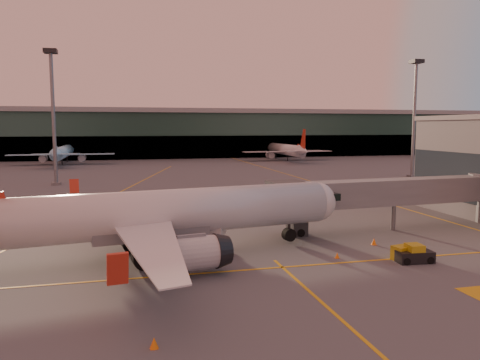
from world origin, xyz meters
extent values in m
plane|color=#4C4F54|center=(0.00, 0.00, 0.00)|extent=(600.00, 600.00, 0.00)
cube|color=gold|center=(0.00, 5.00, 0.01)|extent=(80.00, 0.25, 0.01)
cube|color=gold|center=(-10.00, 45.00, 0.01)|extent=(31.30, 115.98, 0.01)
cube|color=gold|center=(30.00, 70.00, 0.01)|extent=(0.25, 160.00, 0.01)
cube|color=gold|center=(5.00, -8.00, 0.01)|extent=(0.25, 30.00, 0.01)
cube|color=#19382D|center=(0.00, 142.00, 8.00)|extent=(400.00, 18.00, 16.00)
cube|color=gray|center=(0.00, 142.00, 16.80)|extent=(400.00, 20.00, 1.60)
cube|color=black|center=(0.00, 133.50, 4.00)|extent=(400.00, 1.00, 8.00)
cube|color=#2D3D47|center=(33.05, 18.00, 5.00)|extent=(0.30, 21.60, 6.00)
cylinder|color=slate|center=(-20.00, 66.00, 12.50)|extent=(0.70, 0.70, 25.00)
cube|color=black|center=(-20.00, 66.00, 25.20)|extent=(2.40, 2.40, 0.80)
cube|color=slate|center=(-20.00, 66.00, 0.25)|extent=(1.60, 1.60, 0.50)
cylinder|color=slate|center=(55.00, 62.00, 12.50)|extent=(0.70, 0.70, 25.00)
cube|color=black|center=(55.00, 62.00, 25.20)|extent=(2.40, 2.40, 0.80)
cube|color=slate|center=(55.00, 62.00, 0.25)|extent=(1.60, 1.60, 0.50)
cylinder|color=silver|center=(-3.99, 10.19, 3.90)|extent=(30.60, 8.57, 3.90)
sphere|color=silver|center=(11.01, 12.54, 3.90)|extent=(3.82, 3.82, 3.82)
cube|color=black|center=(12.11, 12.72, 4.39)|extent=(2.13, 2.78, 0.68)
cylinder|color=silver|center=(-2.34, 4.45, 1.75)|extent=(4.42, 3.14, 2.53)
cylinder|color=black|center=(-5.79, 7.34, 0.88)|extent=(1.94, 1.62, 1.75)
cylinder|color=black|center=(-5.79, 7.34, 1.41)|extent=(0.35, 0.35, 1.07)
cylinder|color=silver|center=(-4.18, 16.15, 1.75)|extent=(4.42, 3.14, 2.53)
cylinder|color=black|center=(-6.58, 12.34, 0.88)|extent=(1.94, 1.62, 1.75)
cylinder|color=black|center=(-6.58, 12.34, 1.41)|extent=(0.35, 0.35, 1.07)
cube|color=slate|center=(-5.09, 10.01, 2.63)|extent=(10.00, 4.58, 1.56)
cylinder|color=black|center=(8.08, 12.08, 0.88)|extent=(1.33, 0.96, 1.23)
cube|color=slate|center=(21.11, 15.04, 4.20)|extent=(25.97, 4.51, 2.70)
cube|color=#2D3035|center=(8.72, 14.68, 4.20)|extent=(3.64, 3.64, 3.00)
cube|color=#2D3035|center=(10.22, 15.58, 1.20)|extent=(1.60, 2.40, 2.40)
cylinder|color=black|center=(10.22, 14.48, 0.40)|extent=(0.80, 0.40, 0.80)
cylinder|color=black|center=(10.22, 16.68, 0.40)|extent=(0.80, 0.40, 0.80)
cylinder|color=slate|center=(21.11, 15.04, 1.45)|extent=(0.50, 0.50, 2.90)
cube|color=#A7172A|center=(-0.69, 11.66, 0.67)|extent=(3.47, 3.12, 1.33)
cube|color=silver|center=(-0.93, 11.77, 2.75)|extent=(5.61, 4.16, 2.49)
cylinder|color=black|center=(-2.59, 11.36, 0.40)|extent=(0.86, 0.62, 0.80)
cylinder|color=black|center=(0.32, 10.03, 0.40)|extent=(0.86, 0.62, 0.80)
cube|color=gold|center=(15.66, 4.54, 0.61)|extent=(2.22, 1.58, 1.22)
cylinder|color=black|center=(14.97, 3.89, 0.25)|extent=(0.55, 0.35, 0.51)
cylinder|color=black|center=(16.56, 4.20, 0.25)|extent=(0.55, 0.35, 0.51)
cube|color=black|center=(16.07, 3.76, 0.48)|extent=(3.06, 1.80, 0.95)
cube|color=gold|center=(16.07, 3.76, 1.12)|extent=(1.32, 1.48, 0.78)
cylinder|color=black|center=(14.98, 3.16, 0.30)|extent=(0.63, 0.31, 0.61)
cylinder|color=black|center=(17.04, 2.99, 0.30)|extent=(0.63, 0.31, 0.61)
cone|color=orange|center=(15.78, 9.71, 0.32)|extent=(0.51, 0.51, 0.64)
cube|color=orange|center=(15.78, 9.71, 0.02)|extent=(0.44, 0.44, 0.03)
cone|color=orange|center=(-5.78, -6.46, 0.29)|extent=(0.46, 0.46, 0.58)
cube|color=orange|center=(-5.78, -6.46, 0.02)|extent=(0.40, 0.40, 0.03)
cone|color=orange|center=(-6.53, 28.53, 0.29)|extent=(0.45, 0.45, 0.57)
cube|color=orange|center=(-6.53, 28.53, 0.02)|extent=(0.39, 0.39, 0.03)
cone|color=orange|center=(10.40, 6.38, 0.25)|extent=(0.39, 0.39, 0.50)
cube|color=orange|center=(10.40, 6.38, 0.01)|extent=(0.34, 0.34, 0.03)
camera|label=1|loc=(-6.94, -29.37, 11.16)|focal=35.00mm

